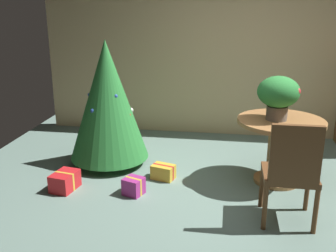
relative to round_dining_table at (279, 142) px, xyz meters
name	(u,v)px	position (x,y,z in m)	size (l,w,h in m)	color
ground_plane	(242,200)	(-0.39, -0.52, -0.48)	(6.60, 6.60, 0.00)	slate
back_wall_panel	(244,49)	(-0.39, 1.68, 0.82)	(6.00, 0.10, 2.60)	tan
round_dining_table	(279,142)	(0.00, 0.00, 0.00)	(0.95, 0.95, 0.74)	#9E6B3D
flower_vase	(279,94)	(-0.05, -0.01, 0.54)	(0.45, 0.45, 0.48)	#665B51
wooden_chair_near	(292,170)	(0.00, -0.92, 0.06)	(0.47, 0.46, 0.99)	brown
holiday_tree	(107,100)	(-2.03, 0.23, 0.34)	(0.97, 0.97, 1.55)	brown
gift_box_purple	(134,186)	(-1.53, -0.56, -0.39)	(0.24, 0.24, 0.19)	#9E287A
gift_box_gold	(163,172)	(-1.28, -0.13, -0.40)	(0.29, 0.24, 0.17)	gold
gift_box_red	(65,181)	(-2.30, -0.57, -0.38)	(0.27, 0.34, 0.20)	red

